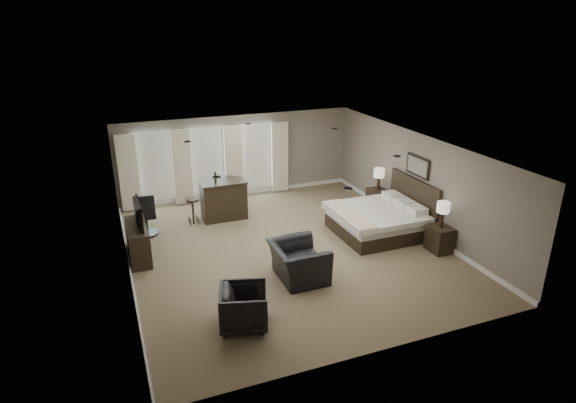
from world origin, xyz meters
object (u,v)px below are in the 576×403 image
object	(u,v)px
nightstand_near	(439,239)
tv	(136,223)
bar_counter	(224,200)
dresser	(138,242)
armchair_near	(298,256)
desk_chair	(145,214)
bed	(378,209)
lamp_far	(379,179)
bar_stool_left	(193,211)
lamp_near	(442,215)
bar_stool_right	(230,190)
nightstand_far	(377,200)
armchair_far	(244,305)

from	to	relation	value
nightstand_near	tv	world-z (taller)	tv
bar_counter	dresser	bearing A→B (deg)	-147.08
nightstand_near	dresser	bearing A→B (deg)	161.45
armchair_near	desk_chair	distance (m)	4.60
nightstand_near	dresser	size ratio (longest dim) A/B	0.44
dresser	bar_counter	distance (m)	3.00
bed	bar_counter	size ratio (longest dim) A/B	1.73
lamp_far	desk_chair	bearing A→B (deg)	173.65
tv	desk_chair	distance (m)	1.39
armchair_near	dresser	bearing A→B (deg)	54.19
lamp_far	bar_stool_left	bearing A→B (deg)	169.48
bar_stool_left	lamp_near	bearing A→B (deg)	-36.20
lamp_far	bar_counter	xyz separation A→B (m)	(-4.41, 1.05, -0.41)
bar_counter	bar_stool_right	bearing A→B (deg)	67.08
tv	lamp_far	bearing A→B (deg)	-85.23
nightstand_far	desk_chair	xyz separation A→B (m)	(-6.60, 0.73, 0.27)
armchair_near	bed	bearing A→B (deg)	-63.44
lamp_near	bar_stool_right	xyz separation A→B (m)	(-3.92, 5.11, -0.55)
dresser	desk_chair	bearing A→B (deg)	76.41
dresser	bar_stool_left	bearing A→B (deg)	44.15
dresser	bed	bearing A→B (deg)	-8.23
tv	bar_stool_left	bearing A→B (deg)	-45.85
tv	armchair_far	distance (m)	3.91
bed	nightstand_far	world-z (taller)	bed
lamp_near	bar_stool_right	size ratio (longest dim) A/B	0.78
bar_stool_left	desk_chair	xyz separation A→B (m)	(-1.29, -0.25, 0.22)
bar_counter	tv	bearing A→B (deg)	-147.08
nightstand_near	desk_chair	world-z (taller)	desk_chair
armchair_far	desk_chair	bearing A→B (deg)	30.81
lamp_near	bar_stool_left	world-z (taller)	lamp_near
lamp_near	desk_chair	size ratio (longest dim) A/B	0.54
tv	armchair_near	world-z (taller)	armchair_near
lamp_far	tv	xyz separation A→B (m)	(-6.92, -0.58, -0.06)
bed	desk_chair	bearing A→B (deg)	159.07
bar_stool_left	bar_counter	bearing A→B (deg)	3.95
nightstand_far	bar_stool_right	distance (m)	4.50
armchair_near	bar_stool_right	bearing A→B (deg)	2.01
bar_stool_right	desk_chair	world-z (taller)	desk_chair
bed	nightstand_near	distance (m)	1.74
lamp_far	desk_chair	world-z (taller)	lamp_far
bar_stool_left	dresser	bearing A→B (deg)	-135.85
nightstand_far	bar_stool_left	size ratio (longest dim) A/B	0.87
dresser	armchair_far	distance (m)	3.88
tv	armchair_far	world-z (taller)	tv
lamp_near	tv	world-z (taller)	lamp_near
nightstand_near	nightstand_far	world-z (taller)	nightstand_far
dresser	bar_stool_right	xyz separation A→B (m)	(3.00, 2.78, -0.01)
tv	nightstand_far	bearing A→B (deg)	-85.23
bed	nightstand_far	bearing A→B (deg)	58.46
nightstand_far	armchair_near	distance (m)	4.73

